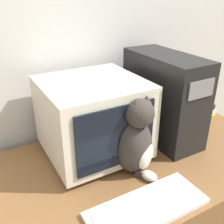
% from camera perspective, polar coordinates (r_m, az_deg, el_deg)
% --- Properties ---
extents(wall_back, '(7.00, 0.05, 2.50)m').
position_cam_1_polar(wall_back, '(1.41, -5.97, 17.09)').
color(wall_back, silver).
rests_on(wall_back, ground_plane).
extents(desk, '(1.54, 0.77, 0.72)m').
position_cam_1_polar(desk, '(1.49, 3.37, -22.01)').
color(desk, brown).
rests_on(desk, ground_plane).
extents(crt_monitor, '(0.44, 0.43, 0.37)m').
position_cam_1_polar(crt_monitor, '(1.21, -4.07, -1.27)').
color(crt_monitor, beige).
rests_on(crt_monitor, desk).
extents(computer_tower, '(0.20, 0.47, 0.44)m').
position_cam_1_polar(computer_tower, '(1.37, 11.12, 3.15)').
color(computer_tower, black).
rests_on(computer_tower, desk).
extents(keyboard, '(0.45, 0.18, 0.02)m').
position_cam_1_polar(keyboard, '(1.02, 7.67, -19.86)').
color(keyboard, silver).
rests_on(keyboard, desk).
extents(cat, '(0.27, 0.24, 0.35)m').
position_cam_1_polar(cat, '(1.11, 5.05, -6.29)').
color(cat, '#38332D').
rests_on(cat, desk).
extents(book_stack, '(0.15, 0.21, 0.09)m').
position_cam_1_polar(book_stack, '(1.74, 17.91, 0.83)').
color(book_stack, gold).
rests_on(book_stack, desk).
extents(pen, '(0.14, 0.07, 0.01)m').
position_cam_1_polar(pen, '(1.01, -1.27, -20.77)').
color(pen, black).
rests_on(pen, desk).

